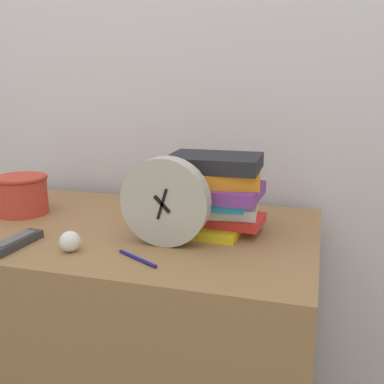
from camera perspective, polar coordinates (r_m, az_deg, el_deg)
name	(u,v)px	position (r m, az deg, el deg)	size (l,w,h in m)	color
wall_back	(165,53)	(1.58, -3.42, 17.26)	(6.00, 0.04, 2.40)	silver
desk	(125,340)	(1.42, -8.52, -18.06)	(1.08, 0.65, 0.71)	olive
desk_clock	(165,202)	(1.09, -3.43, -1.26)	(0.22, 0.05, 0.22)	#B7B2A8
book_stack	(216,190)	(1.19, 3.08, 0.22)	(0.26, 0.21, 0.21)	yellow
basket	(21,193)	(1.45, -20.85, -0.14)	(0.16, 0.16, 0.12)	#C63D2D
tv_remote	(15,242)	(1.19, -21.51, -5.96)	(0.05, 0.16, 0.02)	#333338
crumpled_paper_ball	(70,241)	(1.11, -15.24, -6.07)	(0.05, 0.05, 0.05)	white
pen	(138,258)	(1.03, -6.93, -8.38)	(0.12, 0.07, 0.01)	navy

